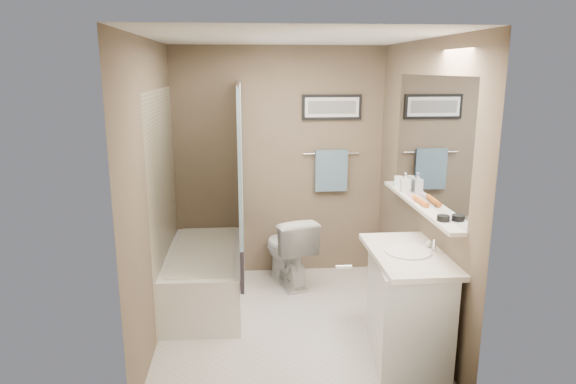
{
  "coord_description": "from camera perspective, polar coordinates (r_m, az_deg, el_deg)",
  "views": [
    {
      "loc": [
        -0.37,
        -4.06,
        2.17
      ],
      "look_at": [
        0.0,
        0.15,
        1.15
      ],
      "focal_mm": 32.0,
      "sensor_mm": 36.0,
      "label": 1
    }
  ],
  "objects": [
    {
      "name": "soap_bottle",
      "position": [
        4.6,
        12.89,
        1.05
      ],
      "size": [
        0.09,
        0.09,
        0.17
      ],
      "primitive_type": "imported",
      "rotation": [
        0.0,
        0.0,
        -0.12
      ],
      "color": "#999999",
      "rests_on": "shelf"
    },
    {
      "name": "faucet_spout",
      "position": [
        3.98,
        15.95,
        -5.73
      ],
      "size": [
        0.02,
        0.02,
        0.1
      ],
      "primitive_type": "cylinder",
      "color": "silver",
      "rests_on": "countertop"
    },
    {
      "name": "bathtub",
      "position": [
        5.01,
        -9.1,
        -9.14
      ],
      "size": [
        0.74,
        1.52,
        0.5
      ],
      "primitive_type": "cube",
      "rotation": [
        0.0,
        0.0,
        -0.02
      ],
      "color": "white",
      "rests_on": "ground"
    },
    {
      "name": "art_frame",
      "position": [
        5.38,
        4.89,
        9.37
      ],
      "size": [
        0.62,
        0.02,
        0.26
      ],
      "primitive_type": "cube",
      "color": "black",
      "rests_on": "wall_back"
    },
    {
      "name": "art_mat",
      "position": [
        5.37,
        4.92,
        9.36
      ],
      "size": [
        0.56,
        0.0,
        0.2
      ],
      "primitive_type": "cube",
      "color": "white",
      "rests_on": "art_frame"
    },
    {
      "name": "hair_brush_front",
      "position": [
        4.21,
        14.64,
        -1.08
      ],
      "size": [
        0.05,
        0.22,
        0.04
      ],
      "primitive_type": "cylinder",
      "rotation": [
        1.57,
        0.0,
        0.06
      ],
      "color": "#CF5C1D",
      "rests_on": "shelf"
    },
    {
      "name": "tub_rim",
      "position": [
        4.92,
        -9.21,
        -6.45
      ],
      "size": [
        0.56,
        1.36,
        0.02
      ],
      "primitive_type": "cube",
      "color": "white",
      "rests_on": "bathtub"
    },
    {
      "name": "wall_front",
      "position": [
        3.01,
        2.31,
        -5.21
      ],
      "size": [
        2.2,
        0.04,
        2.4
      ],
      "primitive_type": "cube",
      "color": "brown",
      "rests_on": "ground"
    },
    {
      "name": "curtain_rod",
      "position": [
        4.56,
        -5.52,
        12.0
      ],
      "size": [
        0.02,
        1.55,
        0.02
      ],
      "primitive_type": "cylinder",
      "rotation": [
        1.57,
        0.0,
        0.0
      ],
      "color": "silver",
      "rests_on": "wall_left"
    },
    {
      "name": "pink_comb",
      "position": [
        4.47,
        13.45,
        -0.4
      ],
      "size": [
        0.03,
        0.16,
        0.01
      ],
      "primitive_type": "cube",
      "rotation": [
        0.0,
        0.0,
        -0.02
      ],
      "color": "pink",
      "rests_on": "shelf"
    },
    {
      "name": "towel",
      "position": [
        5.44,
        4.82,
        2.39
      ],
      "size": [
        0.34,
        0.05,
        0.44
      ],
      "primitive_type": "cube",
      "color": "#7CA1B5",
      "rests_on": "towel_bar"
    },
    {
      "name": "ceiling",
      "position": [
        4.08,
        0.19,
        16.52
      ],
      "size": [
        2.2,
        2.5,
        0.04
      ],
      "primitive_type": "cube",
      "color": "white",
      "rests_on": "wall_back"
    },
    {
      "name": "curtain_upper",
      "position": [
        4.62,
        -5.34,
        3.93
      ],
      "size": [
        0.03,
        1.45,
        1.28
      ],
      "primitive_type": "cube",
      "color": "white",
      "rests_on": "curtain_rod"
    },
    {
      "name": "vanity",
      "position": [
        4.11,
        13.09,
        -12.33
      ],
      "size": [
        0.6,
        0.95,
        0.8
      ],
      "primitive_type": "cube",
      "rotation": [
        0.0,
        0.0,
        -0.12
      ],
      "color": "silver",
      "rests_on": "ground"
    },
    {
      "name": "wall_right",
      "position": [
        4.42,
        14.27,
        0.46
      ],
      "size": [
        0.04,
        2.5,
        2.4
      ],
      "primitive_type": "cube",
      "color": "brown",
      "rests_on": "ground"
    },
    {
      "name": "door_handle",
      "position": [
        3.15,
        6.2,
        -8.28
      ],
      "size": [
        0.1,
        0.02,
        0.02
      ],
      "primitive_type": "cylinder",
      "rotation": [
        0.0,
        1.57,
        0.0
      ],
      "color": "silver",
      "rests_on": "door"
    },
    {
      "name": "tile_surround",
      "position": [
        4.76,
        -13.59,
        -1.04
      ],
      "size": [
        0.02,
        1.55,
        2.0
      ],
      "primitive_type": "cube",
      "color": "tan",
      "rests_on": "wall_left"
    },
    {
      "name": "toilet",
      "position": [
        5.28,
        -0.03,
        -6.4
      ],
      "size": [
        0.6,
        0.81,
        0.73
      ],
      "primitive_type": "imported",
      "rotation": [
        0.0,
        0.0,
        3.44
      ],
      "color": "silver",
      "rests_on": "ground"
    },
    {
      "name": "door",
      "position": [
        3.19,
        12.27,
        -8.3
      ],
      "size": [
        0.8,
        0.02,
        2.0
      ],
      "primitive_type": "cube",
      "color": "silver",
      "rests_on": "wall_front"
    },
    {
      "name": "wall_back",
      "position": [
        5.39,
        -1.01,
        3.2
      ],
      "size": [
        2.2,
        0.04,
        2.4
      ],
      "primitive_type": "cube",
      "color": "brown",
      "rests_on": "ground"
    },
    {
      "name": "candle_bowl_near",
      "position": [
        3.81,
        16.87,
        -2.8
      ],
      "size": [
        0.09,
        0.09,
        0.04
      ],
      "primitive_type": "cylinder",
      "color": "black",
      "rests_on": "shelf"
    },
    {
      "name": "faucet_knob",
      "position": [
        4.08,
        15.43,
        -5.54
      ],
      "size": [
        0.05,
        0.05,
        0.05
      ],
      "primitive_type": "sphere",
      "color": "white",
      "rests_on": "countertop"
    },
    {
      "name": "ground",
      "position": [
        4.62,
        0.17,
        -14.46
      ],
      "size": [
        2.5,
        2.5,
        0.0
      ],
      "primitive_type": "plane",
      "color": "beige",
      "rests_on": "ground"
    },
    {
      "name": "sink_basin",
      "position": [
        3.93,
        13.16,
        -6.46
      ],
      "size": [
        0.34,
        0.34,
        0.01
      ],
      "primitive_type": "cylinder",
      "color": "white",
      "rests_on": "countertop"
    },
    {
      "name": "glass_jar",
      "position": [
        4.78,
        12.18,
        1.14
      ],
      "size": [
        0.08,
        0.08,
        0.1
      ],
      "primitive_type": "cylinder",
      "color": "white",
      "rests_on": "shelf"
    },
    {
      "name": "art_image",
      "position": [
        5.37,
        4.92,
        9.36
      ],
      "size": [
        0.5,
        0.0,
        0.13
      ],
      "primitive_type": "cube",
      "color": "#595959",
      "rests_on": "art_mat"
    },
    {
      "name": "wall_left",
      "position": [
        4.23,
        -14.54,
        -0.12
      ],
      "size": [
        0.04,
        2.5,
        2.4
      ],
      "primitive_type": "cube",
      "color": "brown",
      "rests_on": "ground"
    },
    {
      "name": "shelf",
      "position": [
        4.29,
        14.28,
        -1.3
      ],
      "size": [
        0.12,
        1.6,
        0.03
      ],
      "primitive_type": "cube",
      "color": "silver",
      "rests_on": "wall_right"
    },
    {
      "name": "countertop",
      "position": [
        3.94,
        13.28,
        -6.84
      ],
      "size": [
        0.54,
        0.96,
        0.04
      ],
      "primitive_type": "cube",
      "color": "white",
      "rests_on": "vanity"
    },
    {
      "name": "towel_bar",
      "position": [
        5.42,
        4.82,
        4.29
      ],
      "size": [
        0.6,
        0.02,
        0.02
      ],
      "primitive_type": "cylinder",
      "rotation": [
        0.0,
        1.57,
        0.0
      ],
      "color": "silver",
      "rests_on": "wall_back"
    },
    {
      "name": "curtain_lower",
      "position": [
        4.83,
        -5.13,
        -5.71
      ],
      "size": [
        0.03,
        1.45,
        0.36
      ],
      "primitive_type": "cube",
      "color": "#22223F",
      "rests_on": "curtain_rod"
    },
    {
      "name": "hair_brush_back",
      "position": [
        4.27,
        14.35,
        -0.86
      ],
      "size": [
        0.05,
        0.22,
        0.04
      ],
      "primitive_type": "cylinder",
      "rotation": [
        1.57,
        0.0,
        0.03
      ],
      "color": "orange",
      "rests_on": "shelf"
    },
    {
      "name": "mirror",
      "position": [
        4.21,
        15.4,
        5.58
      ],
      "size": [
        0.02,
        1.6,
        1.0
      ],
      "primitive_type": "cube",
      "color": "silver",
      "rests_on": "wall_right"
    }
  ]
}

